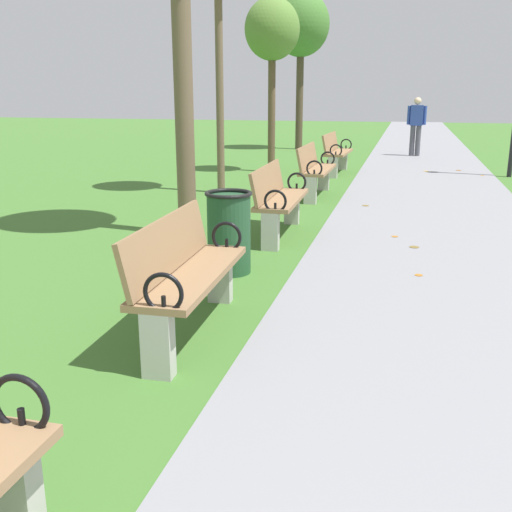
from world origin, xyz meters
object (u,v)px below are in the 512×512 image
at_px(pedestrian_walking, 416,123).
at_px(park_bench_4, 278,199).
at_px(park_bench_5, 315,169).
at_px(park_bench_6, 336,152).
at_px(trash_bin, 229,232).
at_px(tree_4, 272,32).
at_px(park_bench_3, 186,273).
at_px(tree_5, 301,26).

bearing_deg(pedestrian_walking, park_bench_4, -99.52).
bearing_deg(park_bench_5, park_bench_4, -90.00).
bearing_deg(park_bench_6, trash_bin, -91.07).
relative_size(park_bench_6, tree_4, 0.43).
xyz_separation_m(park_bench_5, tree_4, (-1.49, 3.10, 2.57)).
height_order(tree_4, trash_bin, tree_4).
bearing_deg(park_bench_3, park_bench_6, 90.00).
relative_size(park_bench_3, tree_5, 0.34).
bearing_deg(tree_5, trash_bin, -82.76).
distance_m(park_bench_4, trash_bin, 1.70).
distance_m(park_bench_6, tree_5, 6.79).
height_order(pedestrian_walking, trash_bin, pedestrian_walking).
xyz_separation_m(tree_4, tree_5, (-0.38, 5.70, 0.68)).
bearing_deg(trash_bin, park_bench_4, 85.04).
distance_m(tree_5, pedestrian_walking, 4.80).
bearing_deg(pedestrian_walking, park_bench_6, -112.50).
xyz_separation_m(park_bench_3, tree_5, (-1.87, 15.17, 3.25)).
height_order(park_bench_3, pedestrian_walking, pedestrian_walking).
distance_m(pedestrian_walking, trash_bin, 12.28).
distance_m(park_bench_3, pedestrian_walking, 13.85).
relative_size(park_bench_6, tree_5, 0.34).
relative_size(tree_5, pedestrian_walking, 2.94).
distance_m(tree_5, trash_bin, 14.06).
bearing_deg(park_bench_6, park_bench_5, -90.00).
relative_size(park_bench_3, park_bench_5, 1.01).
distance_m(park_bench_5, tree_4, 4.29).
bearing_deg(park_bench_4, pedestrian_walking, 80.48).
relative_size(park_bench_3, tree_4, 0.43).
xyz_separation_m(tree_4, pedestrian_walking, (3.24, 4.26, -2.13)).
xyz_separation_m(park_bench_6, tree_4, (-1.49, -0.04, 2.57)).
distance_m(park_bench_3, tree_4, 9.93).
xyz_separation_m(park_bench_6, trash_bin, (-0.15, -7.90, -0.06)).
bearing_deg(trash_bin, tree_5, 97.24).
bearing_deg(trash_bin, tree_4, 99.67).
bearing_deg(tree_5, park_bench_5, -78.00).
height_order(park_bench_4, park_bench_5, same).
relative_size(park_bench_3, park_bench_4, 1.00).
relative_size(park_bench_6, trash_bin, 1.93).
distance_m(park_bench_3, park_bench_5, 6.38).
height_order(park_bench_6, tree_4, tree_4).
relative_size(tree_4, pedestrian_walking, 2.34).
xyz_separation_m(park_bench_4, pedestrian_walking, (1.75, 10.43, 0.44)).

